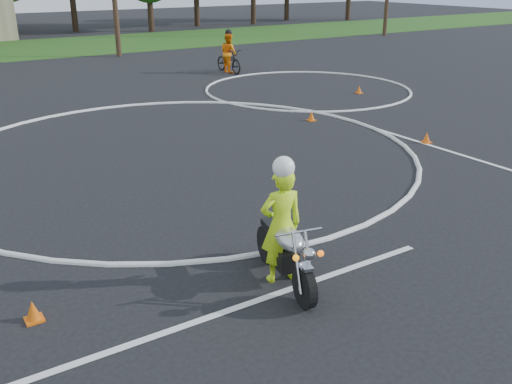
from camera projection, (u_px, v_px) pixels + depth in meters
ground at (239, 188)px, 12.30m from camera, size 120.00×120.00×0.00m
grass_strip at (2, 51)px, 33.47m from camera, size 120.00×10.00×0.02m
course_markings at (226, 130)px, 16.80m from camera, size 19.05×19.05×0.12m
primary_motorcycle at (286, 252)px, 8.38m from camera, size 0.82×2.00×1.06m
rider_primary_grp at (281, 222)px, 8.33m from camera, size 0.73×0.56×1.97m
rider_second_grp at (229, 57)px, 26.09m from camera, size 0.73×2.02×1.94m
traffic_cones at (240, 144)px, 14.93m from camera, size 17.21×9.30×0.30m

